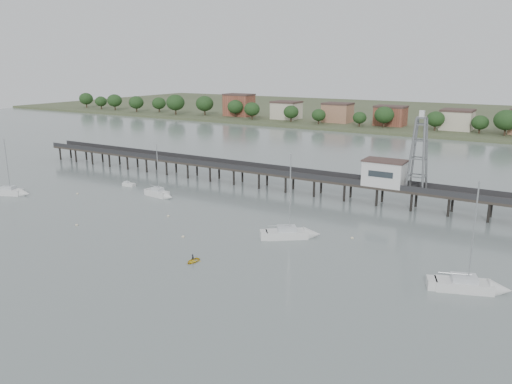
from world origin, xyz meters
The scene contains 13 objects.
ground_plane centered at (0.00, 0.00, 0.00)m, with size 500.00×500.00×0.00m, color slate.
pier centered at (0.00, 60.00, 3.79)m, with size 150.00×5.00×5.50m.
pier_building centered at (25.00, 60.00, 6.67)m, with size 8.40×5.40×5.30m.
lattice_tower centered at (31.50, 60.00, 11.10)m, with size 3.20×3.20×15.50m.
sailboat_c centered at (18.82, 32.71, 0.63)m, with size 8.95×7.63×15.06m.
sailboat_d centered at (47.66, 26.50, 0.63)m, with size 9.69×5.66×15.29m.
sailboat_b centered at (-17.83, 40.73, 0.65)m, with size 7.39×2.87×12.01m.
sailboat_a centered at (-46.72, 25.31, 0.64)m, with size 8.27×5.05×13.19m.
white_tender centered at (-31.23, 44.46, 0.38)m, with size 3.20×1.49×1.22m.
yellow_dinghy centered at (10.63, 15.50, 0.00)m, with size 1.76×0.51×2.46m, color yellow.
dinghy_occupant centered at (10.63, 15.50, 0.00)m, with size 0.36×0.97×0.23m, color black.
mooring_buoys centered at (9.67, 28.83, 0.08)m, with size 88.49×19.57×0.39m.
far_shore centered at (0.36, 239.58, 0.95)m, with size 500.00×170.00×10.40m.
Camera 1 is at (53.71, -38.01, 28.27)m, focal length 35.00 mm.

